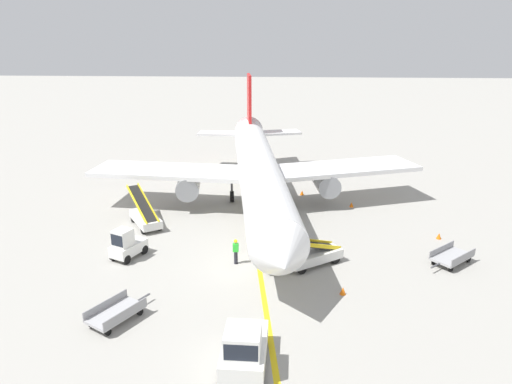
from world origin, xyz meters
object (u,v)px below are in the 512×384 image
Objects in this scene: safety_cone_nose_right at (139,187)px; safety_cone_tail_area at (352,205)px; safety_cone_nose_left at (439,236)px; baggage_cart_empty_trailing at (116,313)px; pushback_tug at (244,348)px; baggage_tug_near_wing at (127,245)px; safety_cone_wingtip_left at (302,193)px; safety_cone_wingtip_right at (343,291)px; belt_loader_forward_hold at (145,216)px; ground_crew_marshaller at (236,251)px; airliner at (258,168)px; baggage_cart_loaded at (452,257)px; belt_loader_aft_hold at (312,254)px.

safety_cone_nose_right is 1.00× the size of safety_cone_tail_area.
safety_cone_nose_left and safety_cone_nose_right have the same top height.
safety_cone_tail_area is (14.21, 17.83, -0.25)m from baggage_cart_empty_trailing.
pushback_tug is 1.33× the size of baggage_tug_near_wing.
baggage_tug_near_wing is at bearing 104.29° from baggage_cart_empty_trailing.
baggage_cart_empty_trailing is 8.32× the size of safety_cone_wingtip_left.
safety_cone_wingtip_left is (15.62, -0.76, 0.00)m from safety_cone_nose_right.
safety_cone_nose_right is at bearing 158.32° from safety_cone_nose_left.
safety_cone_wingtip_right is at bearing -133.66° from safety_cone_nose_left.
belt_loader_forward_hold is 9.67m from ground_crew_marshaller.
airliner is 80.26× the size of safety_cone_wingtip_right.
safety_cone_wingtip_left is at bearing 125.02° from baggage_cart_loaded.
belt_loader_forward_hold is (-9.08, 15.66, -0.22)m from pushback_tug.
airliner is 11.60m from belt_loader_aft_hold.
belt_loader_forward_hold reaches higher than baggage_cart_loaded.
baggage_cart_empty_trailing is at bearing -109.53° from airliner.
belt_loader_forward_hold is 11.04× the size of safety_cone_wingtip_right.
safety_cone_wingtip_right is at bearing 15.91° from baggage_cart_empty_trailing.
belt_loader_aft_hold reaches higher than baggage_tug_near_wing.
belt_loader_aft_hold is at bearing -174.93° from baggage_cart_loaded.
ground_crew_marshaller reaches higher than baggage_cart_empty_trailing.
belt_loader_forward_hold is at bearing -162.40° from safety_cone_tail_area.
belt_loader_forward_hold is at bearing 155.33° from belt_loader_aft_hold.
pushback_tug reaches higher than baggage_cart_loaded.
baggage_cart_empty_trailing is at bearing -75.53° from safety_cone_nose_right.
baggage_cart_loaded reaches higher than safety_cone_tail_area.
safety_cone_nose_left is at bearing -21.68° from safety_cone_nose_right.
belt_loader_aft_hold is at bearing 71.02° from pushback_tug.
baggage_cart_loaded is 28.44m from safety_cone_nose_right.
belt_loader_forward_hold is 9.56m from safety_cone_nose_right.
pushback_tug reaches higher than safety_cone_nose_left.
baggage_cart_loaded reaches higher than safety_cone_wingtip_left.
safety_cone_nose_left is 11.27m from safety_cone_wingtip_right.
baggage_cart_loaded is 0.91× the size of baggage_cart_empty_trailing.
safety_cone_tail_area is (2.34, 14.45, 0.00)m from safety_cone_wingtip_right.
pushback_tug is 27.57m from safety_cone_nose_right.
airliner is at bearing -176.99° from safety_cone_tail_area.
baggage_cart_loaded is (21.06, 0.59, -0.46)m from baggage_tug_near_wing.
safety_cone_wingtip_right is (-7.39, -4.29, -0.25)m from baggage_cart_loaded.
baggage_tug_near_wing is 7.24m from ground_crew_marshaller.
safety_cone_nose_right is 25.18m from safety_cone_wingtip_right.
baggage_tug_near_wing is 0.56× the size of belt_loader_forward_hold.
baggage_tug_near_wing is at bearing 164.85° from safety_cone_wingtip_right.
safety_cone_nose_right and safety_cone_tail_area have the same top height.
safety_cone_nose_right is at bearing 110.38° from belt_loader_forward_hold.
airliner reaches higher than baggage_tug_near_wing.
safety_cone_nose_right is 1.00× the size of safety_cone_wingtip_left.
pushback_tug is 8.24× the size of safety_cone_tail_area.
pushback_tug is 13.32m from baggage_tug_near_wing.
safety_cone_wingtip_left is (12.30, 8.19, -0.56)m from belt_loader_forward_hold.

